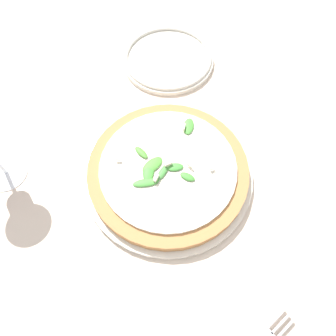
# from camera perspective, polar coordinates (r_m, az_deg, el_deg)

# --- Properties ---
(ground_plane) EXTENTS (6.00, 6.00, 0.00)m
(ground_plane) POSITION_cam_1_polar(r_m,az_deg,el_deg) (0.60, 0.33, -0.49)
(ground_plane) COLOR beige
(pizza_arugula_main) EXTENTS (0.30, 0.30, 0.05)m
(pizza_arugula_main) POSITION_cam_1_polar(r_m,az_deg,el_deg) (0.58, -0.01, -0.62)
(pizza_arugula_main) COLOR silver
(pizza_arugula_main) RESTS_ON ground_plane
(side_plate_white) EXTENTS (0.20, 0.20, 0.02)m
(side_plate_white) POSITION_cam_1_polar(r_m,az_deg,el_deg) (0.76, -0.01, 18.52)
(side_plate_white) COLOR silver
(side_plate_white) RESTS_ON ground_plane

